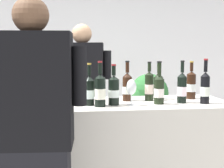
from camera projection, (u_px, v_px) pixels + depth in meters
wall_back at (94, 51)px, 4.99m from camera, size 8.00×0.10×2.80m
counter at (118, 162)px, 2.52m from camera, size 1.82×0.68×0.98m
wine_bottle_0 at (89, 90)px, 2.32m from camera, size 0.07×0.07×0.32m
wine_bottle_1 at (127, 86)px, 2.54m from camera, size 0.08×0.08×0.33m
wine_bottle_2 at (100, 90)px, 2.27m from camera, size 0.08×0.08×0.34m
wine_bottle_3 at (149, 86)px, 2.55m from camera, size 0.07×0.07×0.32m
wine_bottle_4 at (71, 88)px, 2.51m from camera, size 0.08×0.08×0.33m
wine_bottle_5 at (114, 90)px, 2.34m from camera, size 0.08×0.08×0.31m
wine_bottle_6 at (191, 85)px, 2.65m from camera, size 0.08×0.08×0.33m
wine_bottle_7 at (159, 89)px, 2.39m from camera, size 0.08×0.08×0.33m
wine_bottle_8 at (36, 85)px, 2.49m from camera, size 0.08×0.08×0.34m
wine_bottle_9 at (158, 85)px, 2.64m from camera, size 0.08×0.08×0.32m
wine_bottle_10 at (182, 88)px, 2.44m from camera, size 0.07×0.07×0.34m
wine_bottle_11 at (205, 87)px, 2.40m from camera, size 0.07×0.07×0.35m
wine_glass at (131, 88)px, 2.33m from camera, size 0.08×0.08×0.20m
ice_bucket at (35, 93)px, 2.22m from camera, size 0.19×0.19×0.21m
person_server at (83, 110)px, 3.07m from camera, size 0.57×0.29×1.66m
person_guest at (34, 153)px, 1.73m from camera, size 0.59×0.27×1.68m
potted_shrub at (144, 104)px, 3.79m from camera, size 0.61×0.57×1.12m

